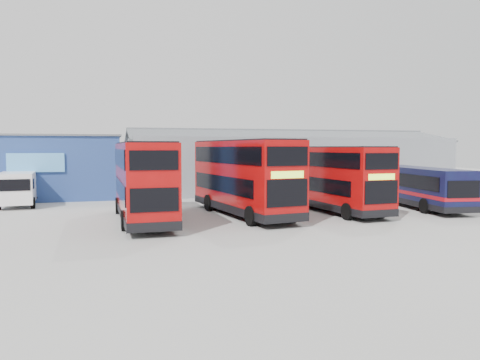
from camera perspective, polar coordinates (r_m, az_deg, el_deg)
ground_plane at (r=25.20m, az=5.13°, el=-5.43°), size 120.00×120.00×0.00m
office_block at (r=41.55m, az=-22.84°, el=1.56°), size 12.30×8.32×5.12m
maintenance_shed at (r=46.43m, az=5.57°, el=2.11°), size 30.50×12.00×5.89m
double_decker_left at (r=26.35m, az=-11.75°, el=-0.28°), size 2.87×10.48×4.40m
double_decker_centre at (r=28.25m, az=0.40°, el=0.25°), size 4.08×11.03×4.57m
double_decker_right at (r=30.53m, az=11.30°, el=0.09°), size 3.12×10.04×4.18m
single_decker_blue at (r=34.26m, az=20.88°, el=-0.87°), size 3.67×10.36×2.75m
panel_van at (r=36.28m, az=-25.43°, el=-0.79°), size 2.69×5.62×2.39m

